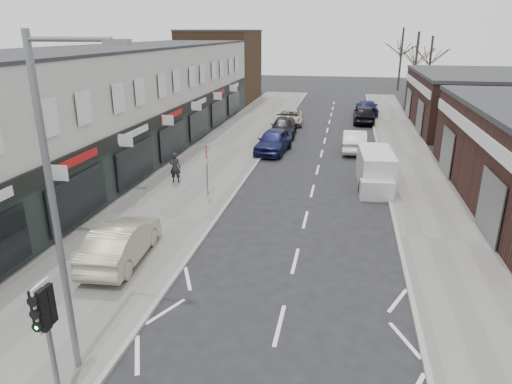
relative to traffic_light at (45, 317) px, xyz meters
The scene contains 21 objects.
ground 5.41m from the traffic_light, 24.61° to the left, with size 160.00×160.00×0.00m, color black.
pavement_left 24.24m from the traffic_light, 95.59° to the left, with size 5.50×64.00×0.12m, color slate.
pavement_right 26.18m from the traffic_light, 67.09° to the left, with size 3.50×64.00×0.12m, color slate.
shop_terrace_left 23.39m from the traffic_light, 112.93° to the left, with size 8.00×41.00×7.10m, color beige.
brick_block_far 47.91m from the traffic_light, 100.95° to the left, with size 8.00×10.00×8.00m, color #4D3321.
right_unit_far 39.78m from the traffic_light, 64.86° to the left, with size 10.00×16.00×4.50m, color #3A1F1A.
tree_far_a 51.84m from the traffic_light, 75.00° to the left, with size 3.60×3.60×8.00m, color #382D26, non-canonical shape.
tree_far_b 58.28m from the traffic_light, 74.15° to the left, with size 3.60×3.60×7.50m, color #382D26, non-canonical shape.
tree_far_c 63.39m from the traffic_light, 78.25° to the left, with size 3.60×3.60×8.50m, color #382D26, non-canonical shape.
traffic_light is the anchor object (origin of this frame).
street_lamp 2.52m from the traffic_light, 95.88° to the left, with size 2.23×0.22×8.00m.
warning_sign 14.04m from the traffic_light, 93.10° to the left, with size 0.12×0.80×2.70m.
white_van 19.24m from the traffic_light, 66.44° to the left, with size 1.99×4.99×1.90m.
sedan_on_pavement 7.05m from the traffic_light, 105.18° to the left, with size 1.56×4.47×1.47m, color #A5A184.
pedestrian 16.04m from the traffic_light, 101.36° to the left, with size 0.62×0.41×1.71m, color black.
parked_car_left_a 23.76m from the traffic_light, 87.45° to the left, with size 1.93×4.79×1.63m, color #151943.
parked_car_left_b 29.25m from the traffic_light, 88.04° to the left, with size 1.99×4.88×1.42m, color black.
parked_car_left_c 34.12m from the traffic_light, 88.32° to the left, with size 2.07×4.49×1.25m, color #B9A994.
parked_car_right_a 26.08m from the traffic_light, 75.31° to the left, with size 1.59×4.56×1.50m, color silver.
parked_car_right_b 36.79m from the traffic_light, 78.16° to the left, with size 1.93×4.79×1.63m, color black.
parked_car_right_c 41.07m from the traffic_light, 78.90° to the left, with size 2.11×5.19×1.50m, color #13143D.
Camera 1 is at (1.51, -9.11, 8.07)m, focal length 32.00 mm.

